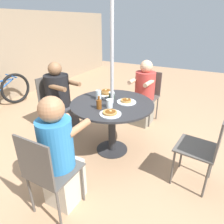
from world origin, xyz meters
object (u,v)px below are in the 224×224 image
object	(u,v)px
diner_east	(144,96)
patio_chair_south	(53,100)
patio_table	(112,112)
pancake_plate_c	(110,113)
patio_chair_east	(148,93)
patio_chair_west	(47,170)
pancake_plate_b	(106,93)
drinking_glass_a	(109,103)
drinking_glass_b	(99,95)
syrup_bottle	(99,104)
coffee_cup	(112,96)
pancake_plate_a	(126,101)
patio_chair_north	(206,146)
diner_south	(60,102)
diner_west	(60,157)

from	to	relation	value
diner_east	patio_chair_south	distance (m)	1.56
patio_table	pancake_plate_c	size ratio (longest dim) A/B	4.33
patio_chair_east	patio_chair_west	xyz separation A→B (m)	(-2.40, 0.11, 0.00)
pancake_plate_b	pancake_plate_c	world-z (taller)	pancake_plate_b
drinking_glass_a	drinking_glass_b	xyz separation A→B (m)	(0.17, 0.26, 0.01)
syrup_bottle	coffee_cup	bearing A→B (deg)	3.37
patio_table	pancake_plate_a	bearing A→B (deg)	-56.78
pancake_plate_b	drinking_glass_b	world-z (taller)	drinking_glass_b
patio_chair_north	pancake_plate_b	world-z (taller)	patio_chair_north
patio_chair_east	diner_south	distance (m)	1.56
patio_chair_east	diner_south	bearing A→B (deg)	48.82
patio_table	drinking_glass_b	distance (m)	0.30
diner_south	pancake_plate_c	bearing A→B (deg)	75.88
diner_south	drinking_glass_b	xyz separation A→B (m)	(-0.09, -0.80, 0.28)
pancake_plate_a	coffee_cup	distance (m)	0.24
pancake_plate_c	coffee_cup	bearing A→B (deg)	26.45
pancake_plate_c	syrup_bottle	xyz separation A→B (m)	(0.08, 0.20, 0.05)
patio_chair_north	patio_chair_east	xyz separation A→B (m)	(1.32, 1.10, 0.00)
patio_chair_south	drinking_glass_a	bearing A→B (deg)	83.72
diner_east	patio_table	bearing A→B (deg)	90.00
diner_east	diner_west	world-z (taller)	diner_west
diner_south	pancake_plate_a	distance (m)	1.21
patio_chair_east	pancake_plate_b	world-z (taller)	patio_chair_east
patio_chair_west	drinking_glass_a	xyz separation A→B (m)	(1.06, -0.05, 0.27)
patio_chair_south	drinking_glass_b	xyz separation A→B (m)	(-0.11, -0.98, 0.28)
patio_chair_north	patio_chair_south	world-z (taller)	same
pancake_plate_a	pancake_plate_b	xyz separation A→B (m)	(0.14, 0.39, 0.01)
patio_chair_west	pancake_plate_a	world-z (taller)	patio_chair_west
patio_chair_north	drinking_glass_b	size ratio (longest dim) A/B	6.79
patio_table	patio_chair_north	world-z (taller)	patio_chair_north
diner_east	pancake_plate_b	world-z (taller)	diner_east
pancake_plate_b	pancake_plate_c	distance (m)	0.69
diner_south	pancake_plate_b	world-z (taller)	diner_south
patio_chair_west	pancake_plate_b	world-z (taller)	patio_chair_west
patio_chair_north	diner_west	distance (m)	1.51
drinking_glass_a	patio_chair_west	bearing A→B (deg)	177.21
pancake_plate_c	drinking_glass_a	world-z (taller)	drinking_glass_a
diner_east	patio_chair_west	size ratio (longest dim) A/B	1.26
diner_west	drinking_glass_a	distance (m)	0.92
pancake_plate_b	coffee_cup	bearing A→B (deg)	-128.30
patio_table	syrup_bottle	bearing A→B (deg)	167.73
patio_table	diner_south	bearing A→B (deg)	83.87
patio_chair_west	pancake_plate_b	xyz separation A→B (m)	(1.45, 0.22, 0.24)
patio_chair_west	drinking_glass_b	distance (m)	1.27
pancake_plate_c	patio_chair_south	bearing A→B (deg)	71.45
diner_west	patio_chair_south	bearing A→B (deg)	136.07
patio_table	diner_south	xyz separation A→B (m)	(0.11, 1.02, -0.08)
patio_chair_east	drinking_glass_a	size ratio (longest dim) A/B	8.55
diner_south	syrup_bottle	world-z (taller)	diner_south
pancake_plate_b	drinking_glass_a	bearing A→B (deg)	-145.36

